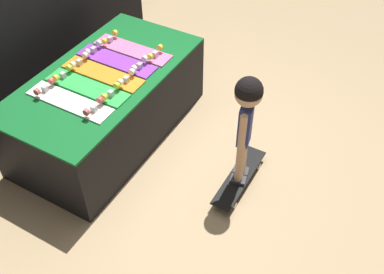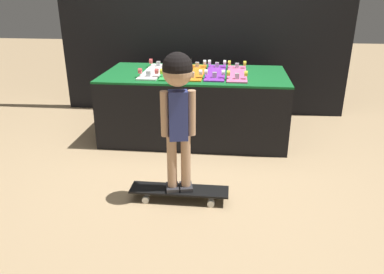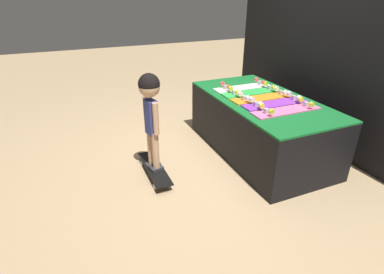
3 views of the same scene
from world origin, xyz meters
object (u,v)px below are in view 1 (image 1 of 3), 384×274
at_px(skateboard_white_on_rack, 69,101).
at_px(skateboard_green_on_rack, 87,86).
at_px(skateboard_on_floor, 239,178).
at_px(skateboard_orange_on_rack, 103,73).
at_px(skateboard_pink_on_rack, 132,49).
at_px(skateboard_purple_on_rack, 116,60).
at_px(child, 247,113).

distance_m(skateboard_white_on_rack, skateboard_green_on_rack, 0.21).
relative_size(skateboard_white_on_rack, skateboard_on_floor, 1.02).
xyz_separation_m(skateboard_orange_on_rack, skateboard_pink_on_rack, (0.42, -0.01, 0.00)).
height_order(skateboard_purple_on_rack, skateboard_on_floor, skateboard_purple_on_rack).
bearing_deg(child, skateboard_orange_on_rack, 78.52).
distance_m(skateboard_green_on_rack, child, 1.34).
height_order(skateboard_orange_on_rack, skateboard_on_floor, skateboard_orange_on_rack).
distance_m(skateboard_on_floor, child, 0.73).
bearing_deg(skateboard_orange_on_rack, skateboard_green_on_rack, -179.48).
relative_size(skateboard_orange_on_rack, skateboard_purple_on_rack, 1.00).
height_order(skateboard_white_on_rack, skateboard_orange_on_rack, same).
distance_m(skateboard_orange_on_rack, child, 1.32).
xyz_separation_m(skateboard_white_on_rack, skateboard_orange_on_rack, (0.42, -0.00, 0.00)).
distance_m(skateboard_purple_on_rack, skateboard_pink_on_rack, 0.21).
bearing_deg(skateboard_white_on_rack, skateboard_orange_on_rack, -0.28).
bearing_deg(skateboard_green_on_rack, skateboard_on_floor, -80.02).
xyz_separation_m(skateboard_white_on_rack, skateboard_green_on_rack, (0.21, -0.00, 0.00)).
xyz_separation_m(skateboard_orange_on_rack, skateboard_purple_on_rack, (0.21, 0.01, 0.00)).
height_order(skateboard_green_on_rack, child, child).
xyz_separation_m(skateboard_purple_on_rack, skateboard_pink_on_rack, (0.21, -0.02, 0.00)).
distance_m(skateboard_green_on_rack, skateboard_purple_on_rack, 0.42).
height_order(skateboard_on_floor, child, child).
bearing_deg(child, skateboard_on_floor, 167.70).
xyz_separation_m(skateboard_green_on_rack, child, (0.23, -1.31, 0.11)).
distance_m(skateboard_white_on_rack, skateboard_on_floor, 1.52).
bearing_deg(skateboard_pink_on_rack, skateboard_on_floor, -107.24).
height_order(skateboard_green_on_rack, skateboard_purple_on_rack, same).
bearing_deg(skateboard_purple_on_rack, skateboard_white_on_rack, -179.01).
relative_size(skateboard_purple_on_rack, skateboard_pink_on_rack, 1.00).
xyz_separation_m(skateboard_white_on_rack, child, (0.44, -1.32, 0.11)).
xyz_separation_m(skateboard_purple_on_rack, child, (-0.19, -1.33, 0.11)).
distance_m(skateboard_orange_on_rack, skateboard_on_floor, 1.45).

